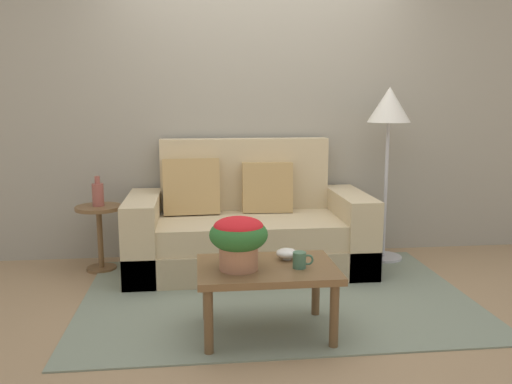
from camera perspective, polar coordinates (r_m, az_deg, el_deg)
ground_plane at (r=3.72m, az=2.30°, el=-11.57°), size 14.00×14.00×0.00m
wall_back at (r=4.65m, az=0.13°, el=10.19°), size 6.40×0.12×2.77m
area_rug at (r=3.77m, az=2.16°, el=-11.18°), size 2.67×1.84×0.01m
couch at (r=4.30m, az=-0.99°, el=-4.14°), size 1.92×0.87×1.04m
coffee_table at (r=3.09m, az=1.18°, el=-9.02°), size 0.80×0.56×0.42m
side_table at (r=4.41m, az=-16.61°, el=-3.55°), size 0.37×0.37×0.53m
floor_lamp at (r=4.54m, az=14.19°, el=7.71°), size 0.36×0.36×1.47m
potted_plant at (r=2.96m, az=-1.90°, el=-4.90°), size 0.33×0.33×0.30m
coffee_mug at (r=3.03m, az=4.80°, el=-7.36°), size 0.12×0.08×0.09m
snack_bowl at (r=3.19m, az=3.37°, el=-6.67°), size 0.13×0.13×0.07m
table_vase at (r=4.36m, az=-16.76°, el=-0.19°), size 0.09×0.09×0.24m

